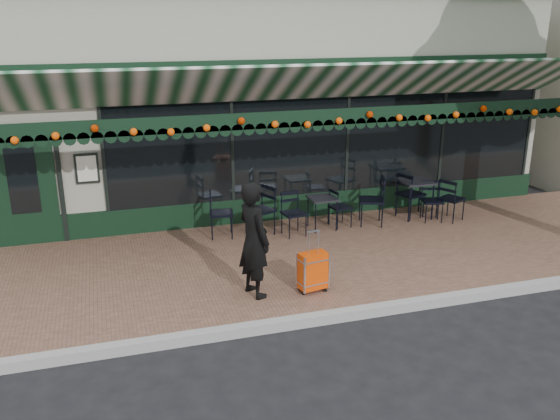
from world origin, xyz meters
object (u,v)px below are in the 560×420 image
object	(u,v)px
chair_a_left	(371,201)
chair_a_extra	(452,199)
chair_b_left	(260,211)
chair_solo	(221,214)
chair_b_front	(294,214)
suitcase	(313,271)
chair_a_right	(411,195)
cafe_table_a	(416,184)
woman	(254,240)
chair_a_front	(432,201)
cafe_table_b	(322,201)
chair_b_right	(340,207)

from	to	relation	value
chair_a_left	chair_a_extra	world-z (taller)	chair_a_left
chair_b_left	chair_solo	bearing A→B (deg)	-122.36
chair_b_front	chair_b_left	bearing A→B (deg)	152.71
suitcase	chair_a_right	bearing A→B (deg)	30.53
chair_a_left	chair_a_right	xyz separation A→B (m)	(0.97, 0.19, -0.01)
chair_b_left	cafe_table_a	bearing A→B (deg)	67.32
woman	chair_a_front	world-z (taller)	woman
chair_a_front	chair_solo	xyz separation A→B (m)	(-4.27, 0.34, 0.04)
woman	cafe_table_b	xyz separation A→B (m)	(1.98, 2.40, -0.30)
chair_b_right	chair_solo	size ratio (longest dim) A/B	0.86
cafe_table_b	chair_b_right	xyz separation A→B (m)	(0.40, 0.03, -0.19)
cafe_table_b	chair_a_left	world-z (taller)	chair_a_left
chair_a_left	chair_a_extra	size ratio (longest dim) A/B	1.12
chair_a_extra	cafe_table_b	bearing A→B (deg)	58.24
suitcase	chair_solo	distance (m)	2.84
suitcase	chair_a_front	xyz separation A→B (m)	(3.42, 2.36, 0.08)
chair_a_left	chair_b_right	world-z (taller)	chair_a_left
chair_a_left	cafe_table_a	bearing A→B (deg)	117.12
chair_a_right	chair_b_front	world-z (taller)	chair_a_right
chair_a_right	chair_b_left	size ratio (longest dim) A/B	1.01
chair_a_right	chair_solo	xyz separation A→B (m)	(-3.96, -0.01, -0.03)
cafe_table_a	chair_b_right	world-z (taller)	cafe_table_a
chair_b_right	chair_solo	world-z (taller)	chair_solo
chair_a_left	chair_b_front	bearing A→B (deg)	-66.02
cafe_table_b	chair_b_right	size ratio (longest dim) A/B	0.83
chair_b_left	chair_a_extra	bearing A→B (deg)	61.51
cafe_table_a	chair_a_right	distance (m)	0.24
woman	chair_b_left	size ratio (longest dim) A/B	1.85
woman	chair_a_right	size ratio (longest dim) A/B	1.83
woman	chair_b_left	xyz separation A→B (m)	(0.74, 2.44, -0.40)
woman	chair_solo	xyz separation A→B (m)	(0.02, 2.54, -0.42)
chair_a_front	chair_b_left	world-z (taller)	chair_b_left
woman	chair_b_right	size ratio (longest dim) A/B	2.26
cafe_table_a	chair_a_right	world-z (taller)	chair_a_right
woman	chair_solo	world-z (taller)	woman
chair_solo	chair_b_left	bearing A→B (deg)	-88.82
chair_a_extra	chair_b_right	xyz separation A→B (m)	(-2.30, 0.31, -0.05)
chair_a_right	chair_b_left	world-z (taller)	chair_a_right
chair_a_right	chair_b_front	bearing A→B (deg)	77.78
chair_a_left	chair_b_left	xyz separation A→B (m)	(-2.27, 0.07, -0.02)
cafe_table_b	chair_a_left	bearing A→B (deg)	-2.10
chair_solo	cafe_table_b	bearing A→B (deg)	-84.57
cafe_table_b	chair_b_right	bearing A→B (deg)	4.80
cafe_table_a	chair_b_left	xyz separation A→B (m)	(-3.32, -0.07, -0.23)
chair_b_left	chair_solo	size ratio (longest dim) A/B	1.05
cafe_table_a	chair_b_front	xyz separation A→B (m)	(-2.71, -0.29, -0.28)
woman	chair_a_right	distance (m)	4.74
chair_a_right	chair_b_front	size ratio (longest dim) A/B	1.14
cafe_table_b	chair_b_left	distance (m)	1.25
suitcase	chair_b_left	xyz separation A→B (m)	(-0.13, 2.59, 0.15)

